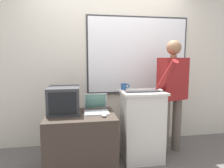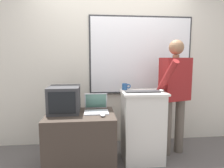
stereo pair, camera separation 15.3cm
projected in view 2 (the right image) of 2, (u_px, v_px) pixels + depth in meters
back_wall at (112, 58)px, 3.25m from camera, size 6.40×0.17×2.79m
lectern_podium at (142, 126)px, 2.70m from camera, size 0.57×0.49×0.95m
side_desk at (81, 141)px, 2.53m from camera, size 0.85×0.65×0.70m
person_presenter at (175, 90)px, 2.83m from camera, size 0.58×0.61×1.65m
laptop at (96, 107)px, 2.59m from camera, size 0.30×0.31×0.23m
wireless_keyboard at (142, 91)px, 2.58m from camera, size 0.45×0.14×0.02m
computer_mouse_by_laptop at (103, 115)px, 2.37m from camera, size 0.06×0.10×0.03m
computer_mouse_by_keyboard at (162, 90)px, 2.62m from camera, size 0.06×0.10×0.03m
crt_monitor at (64, 99)px, 2.54m from camera, size 0.38×0.42×0.33m
coffee_mug at (125, 87)px, 2.79m from camera, size 0.12×0.08×0.09m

